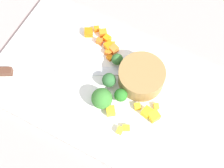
% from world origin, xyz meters
% --- Properties ---
extents(ground_plane, '(4.00, 4.00, 0.00)m').
position_xyz_m(ground_plane, '(0.00, 0.00, 0.00)').
color(ground_plane, '#A28B87').
extents(cutting_board, '(0.52, 0.30, 0.01)m').
position_xyz_m(cutting_board, '(0.00, 0.00, 0.01)').
color(cutting_board, white).
rests_on(cutting_board, ground_plane).
extents(prep_bowl, '(0.10, 0.10, 0.04)m').
position_xyz_m(prep_bowl, '(0.05, 0.04, 0.03)').
color(prep_bowl, olive).
rests_on(prep_bowl, cutting_board).
extents(chef_knife, '(0.31, 0.18, 0.02)m').
position_xyz_m(chef_knife, '(-0.17, -0.05, 0.02)').
color(chef_knife, silver).
rests_on(chef_knife, cutting_board).
extents(carrot_dice_0, '(0.02, 0.02, 0.01)m').
position_xyz_m(carrot_dice_0, '(-0.06, 0.10, 0.02)').
color(carrot_dice_0, orange).
rests_on(carrot_dice_0, cutting_board).
extents(carrot_dice_1, '(0.02, 0.02, 0.02)m').
position_xyz_m(carrot_dice_1, '(-0.05, 0.08, 0.02)').
color(carrot_dice_1, orange).
rests_on(carrot_dice_1, cutting_board).
extents(carrot_dice_2, '(0.02, 0.02, 0.02)m').
position_xyz_m(carrot_dice_2, '(-0.11, 0.09, 0.02)').
color(carrot_dice_2, orange).
rests_on(carrot_dice_2, cutting_board).
extents(carrot_dice_3, '(0.01, 0.01, 0.01)m').
position_xyz_m(carrot_dice_3, '(-0.08, 0.08, 0.02)').
color(carrot_dice_3, orange).
rests_on(carrot_dice_3, cutting_board).
extents(carrot_dice_4, '(0.02, 0.02, 0.01)m').
position_xyz_m(carrot_dice_4, '(-0.04, 0.06, 0.02)').
color(carrot_dice_4, orange).
rests_on(carrot_dice_4, cutting_board).
extents(carrot_dice_5, '(0.02, 0.02, 0.02)m').
position_xyz_m(carrot_dice_5, '(-0.08, 0.10, 0.02)').
color(carrot_dice_5, orange).
rests_on(carrot_dice_5, cutting_board).
extents(carrot_dice_6, '(0.02, 0.02, 0.02)m').
position_xyz_m(carrot_dice_6, '(-0.04, 0.08, 0.02)').
color(carrot_dice_6, orange).
rests_on(carrot_dice_6, cutting_board).
extents(carrot_dice_7, '(0.02, 0.02, 0.01)m').
position_xyz_m(carrot_dice_7, '(-0.10, 0.11, 0.02)').
color(carrot_dice_7, orange).
rests_on(carrot_dice_7, cutting_board).
extents(carrot_dice_8, '(0.02, 0.01, 0.01)m').
position_xyz_m(carrot_dice_8, '(-0.04, 0.07, 0.02)').
color(carrot_dice_8, orange).
rests_on(carrot_dice_8, cutting_board).
extents(carrot_dice_9, '(0.01, 0.01, 0.01)m').
position_xyz_m(carrot_dice_9, '(-0.05, 0.09, 0.02)').
color(carrot_dice_9, orange).
rests_on(carrot_dice_9, cutting_board).
extents(pepper_dice_0, '(0.03, 0.03, 0.01)m').
position_xyz_m(pepper_dice_0, '(0.03, -0.05, 0.02)').
color(pepper_dice_0, yellow).
rests_on(pepper_dice_0, cutting_board).
extents(pepper_dice_1, '(0.02, 0.02, 0.01)m').
position_xyz_m(pepper_dice_1, '(0.07, -0.07, 0.02)').
color(pepper_dice_1, yellow).
rests_on(pepper_dice_1, cutting_board).
extents(pepper_dice_2, '(0.02, 0.02, 0.01)m').
position_xyz_m(pepper_dice_2, '(0.07, -0.02, 0.02)').
color(pepper_dice_2, yellow).
rests_on(pepper_dice_2, cutting_board).
extents(pepper_dice_3, '(0.01, 0.01, 0.01)m').
position_xyz_m(pepper_dice_3, '(0.06, -0.08, 0.02)').
color(pepper_dice_3, yellow).
rests_on(pepper_dice_3, cutting_board).
extents(pepper_dice_4, '(0.02, 0.02, 0.01)m').
position_xyz_m(pepper_dice_4, '(0.10, 0.00, 0.02)').
color(pepper_dice_4, yellow).
rests_on(pepper_dice_4, cutting_board).
extents(pepper_dice_5, '(0.03, 0.03, 0.02)m').
position_xyz_m(pepper_dice_5, '(0.11, -0.02, 0.02)').
color(pepper_dice_5, yellow).
rests_on(pepper_dice_5, cutting_board).
extents(pepper_dice_6, '(0.02, 0.02, 0.02)m').
position_xyz_m(pepper_dice_6, '(0.09, -0.02, 0.02)').
color(pepper_dice_6, yellow).
rests_on(pepper_dice_6, cutting_board).
extents(broccoli_floret_0, '(0.03, 0.03, 0.03)m').
position_xyz_m(broccoli_floret_0, '(-0.02, 0.05, 0.03)').
color(broccoli_floret_0, '#86BF5B').
rests_on(broccoli_floret_0, cutting_board).
extents(broccoli_floret_1, '(0.04, 0.04, 0.05)m').
position_xyz_m(broccoli_floret_1, '(0.00, -0.04, 0.04)').
color(broccoli_floret_1, '#94BD56').
rests_on(broccoli_floret_1, cutting_board).
extents(broccoli_floret_2, '(0.03, 0.03, 0.04)m').
position_xyz_m(broccoli_floret_2, '(-0.01, -0.00, 0.03)').
color(broccoli_floret_2, '#98AD67').
rests_on(broccoli_floret_2, cutting_board).
extents(broccoli_floret_3, '(0.03, 0.03, 0.03)m').
position_xyz_m(broccoli_floret_3, '(0.03, -0.02, 0.03)').
color(broccoli_floret_3, '#96B15A').
rests_on(broccoli_floret_3, cutting_board).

